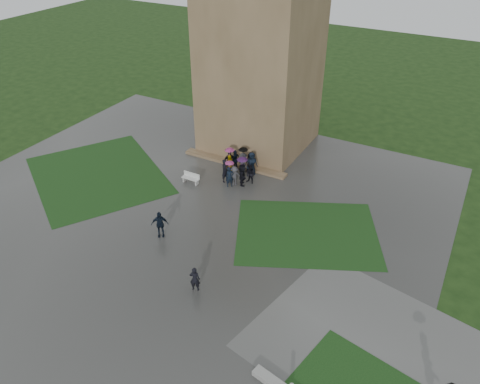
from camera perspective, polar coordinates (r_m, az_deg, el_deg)
The scene contains 10 objects.
ground at distance 30.65m, azimuth -10.43°, elevation -5.26°, with size 120.00×120.00×0.00m, color black.
plaza at distance 31.87m, azimuth -8.26°, elevation -3.33°, with size 34.00×34.00×0.02m, color #343432.
lawn_inset_left at distance 38.05m, azimuth -16.93°, elevation 1.99°, with size 11.00×9.00×0.01m, color #133312.
lawn_inset_right at distance 30.69m, azimuth 8.14°, elevation -4.89°, with size 9.00×7.00×0.01m, color #133312.
tower at distance 38.14m, azimuth 2.63°, elevation 18.16°, with size 8.00×8.00×18.00m, color brown.
tower_plinth at distance 37.84m, azimuth -0.68°, elevation 3.54°, with size 9.00×0.80×0.22m, color brown.
bench at distance 35.43m, azimuth -6.00°, elevation 1.72°, with size 1.39×0.44×0.81m.
visitor_cluster at distance 35.68m, azimuth -0.19°, elevation 3.22°, with size 3.21×3.42×2.34m.
pedestrian_mid at distance 29.99m, azimuth -9.76°, elevation -3.89°, with size 1.07×0.61×1.83m, color black.
pedestrian_near at distance 26.07m, azimuth -5.53°, elevation -10.51°, with size 0.57×0.38×1.57m, color black.
Camera 1 is at (16.21, -18.16, 18.62)m, focal length 35.00 mm.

